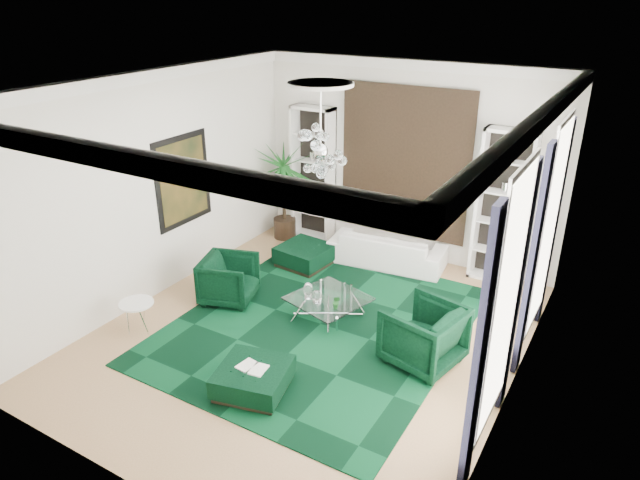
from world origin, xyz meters
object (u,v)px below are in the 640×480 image
Objects in this scene: armchair_right at (423,335)px; ottoman_front at (253,379)px; sofa at (387,249)px; palm at (284,180)px; side_table at (138,317)px; ottoman_side at (305,256)px; coffee_table at (328,308)px; armchair_left at (229,279)px.

ottoman_front is at bearing -31.61° from armchair_right.
sofa is 0.86× the size of palm.
side_table is at bearing 54.04° from sofa.
sofa is 4.19× the size of side_table.
sofa is 1.60m from ottoman_side.
ottoman_front is at bearing -88.64° from coffee_table.
palm is (-0.70, 2.75, 0.89)m from armchair_left.
palm is (-2.45, 0.10, 0.97)m from sofa.
palm is at bearing 119.05° from ottoman_front.
coffee_table is 2.10m from ottoman_front.
armchair_right is at bearing 20.10° from side_table.
sofa is 2.22× the size of armchair_right.
armchair_right is (3.50, 0.00, 0.05)m from armchair_left.
sofa is at bearing 60.48° from side_table.
armchair_left is at bearing -77.44° from armchair_right.
palm is at bearing -3.97° from armchair_left.
armchair_left is at bearing 135.81° from ottoman_front.
ottoman_side is (-1.35, -0.85, -0.12)m from sofa.
ottoman_side is 1.73× the size of side_table.
armchair_right is at bearing 117.00° from sofa.
armchair_right is at bearing 45.83° from ottoman_front.
coffee_table is at bearing -88.75° from armchair_right.
armchair_left is 0.34× the size of palm.
ottoman_front is 2.41m from side_table.
armchair_right reaches higher than ottoman_side.
ottoman_side is 0.35× the size of palm.
coffee_table is 2.05× the size of side_table.
coffee_table is 3.60m from palm.
side_table is 4.38m from palm.
armchair_left is 0.98× the size of ottoman_front.
sofa is 2.51× the size of armchair_left.
coffee_table is at bearing -47.05° from ottoman_side.
side_table is 0.20× the size of palm.
armchair_right is 0.92× the size of coffee_table.
ottoman_side reaches higher than coffee_table.
sofa reaches higher than coffee_table.
palm is at bearing -110.65° from armchair_right.
side_table reaches higher than coffee_table.
armchair_left is 2.52m from ottoman_front.
side_table is (-2.35, -4.15, -0.07)m from sofa.
ottoman_front is (1.40, -3.55, -0.02)m from ottoman_side.
ottoman_front is at bearing -152.45° from armchair_left.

